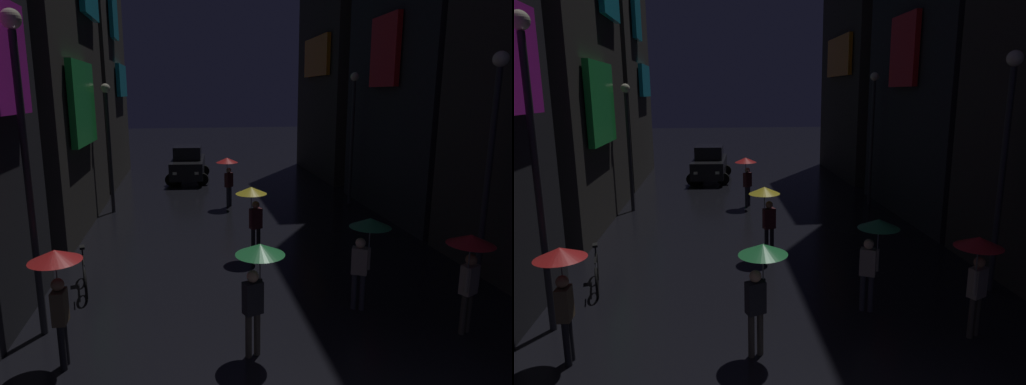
% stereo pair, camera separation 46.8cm
% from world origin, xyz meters
% --- Properties ---
extents(building_left_far, '(4.25, 7.65, 12.40)m').
position_xyz_m(building_left_far, '(-7.49, 21.82, 6.20)').
color(building_left_far, '#33302D').
rests_on(building_left_far, ground).
extents(building_right_far, '(4.25, 7.90, 18.52)m').
position_xyz_m(building_right_far, '(7.49, 21.94, 9.26)').
color(building_right_far, '#2D2826').
rests_on(building_right_far, ground).
extents(pedestrian_foreground_left_yellow, '(0.90, 0.90, 2.12)m').
position_xyz_m(pedestrian_foreground_left_yellow, '(-0.19, 8.48, 1.67)').
color(pedestrian_foreground_left_yellow, black).
rests_on(pedestrian_foreground_left_yellow, ground).
extents(pedestrian_midstreet_left_green, '(0.90, 0.90, 2.12)m').
position_xyz_m(pedestrian_midstreet_left_green, '(1.75, 4.78, 1.67)').
color(pedestrian_midstreet_left_green, '#2D2D38').
rests_on(pedestrian_midstreet_left_green, ground).
extents(pedestrian_far_right_red, '(0.90, 0.90, 2.12)m').
position_xyz_m(pedestrian_far_right_red, '(3.28, 3.41, 1.67)').
color(pedestrian_far_right_red, '#38332D').
rests_on(pedestrian_far_right_red, ground).
extents(pedestrian_midstreet_centre_green, '(0.90, 0.90, 2.12)m').
position_xyz_m(pedestrian_midstreet_centre_green, '(-0.87, 3.42, 1.67)').
color(pedestrian_midstreet_centre_green, '#38332D').
rests_on(pedestrian_midstreet_centre_green, ground).
extents(pedestrian_near_crossing_red, '(0.90, 0.90, 2.12)m').
position_xyz_m(pedestrian_near_crossing_red, '(-4.33, 3.64, 1.67)').
color(pedestrian_near_crossing_red, black).
rests_on(pedestrian_near_crossing_red, ground).
extents(pedestrian_foreground_right_red, '(0.90, 0.90, 2.12)m').
position_xyz_m(pedestrian_foreground_right_red, '(-0.32, 14.59, 1.67)').
color(pedestrian_foreground_right_red, '#2D2D38').
rests_on(pedestrian_foreground_right_red, ground).
extents(bicycle_parked_at_storefront, '(0.48, 1.78, 0.96)m').
position_xyz_m(bicycle_parked_at_storefront, '(-4.60, 6.84, 0.39)').
color(bicycle_parked_at_storefront, black).
rests_on(bicycle_parked_at_storefront, ground).
extents(car_distant, '(2.47, 4.25, 1.92)m').
position_xyz_m(car_distant, '(-1.89, 20.87, 0.93)').
color(car_distant, black).
rests_on(car_distant, ground).
extents(streetlamp_right_far, '(0.36, 0.36, 5.58)m').
position_xyz_m(streetlamp_right_far, '(5.00, 14.42, 3.48)').
color(streetlamp_right_far, '#2D2D33').
rests_on(streetlamp_right_far, ground).
extents(streetlamp_left_near, '(0.36, 0.36, 6.18)m').
position_xyz_m(streetlamp_left_near, '(-5.00, 4.80, 3.81)').
color(streetlamp_left_near, '#2D2D33').
rests_on(streetlamp_left_near, ground).
extents(streetlamp_left_far, '(0.36, 0.36, 5.10)m').
position_xyz_m(streetlamp_left_far, '(-5.00, 14.50, 3.22)').
color(streetlamp_left_far, '#2D2D33').
rests_on(streetlamp_left_far, ground).
extents(streetlamp_right_near, '(0.36, 0.36, 5.67)m').
position_xyz_m(streetlamp_right_near, '(5.00, 5.48, 3.53)').
color(streetlamp_right_near, '#2D2D33').
rests_on(streetlamp_right_near, ground).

